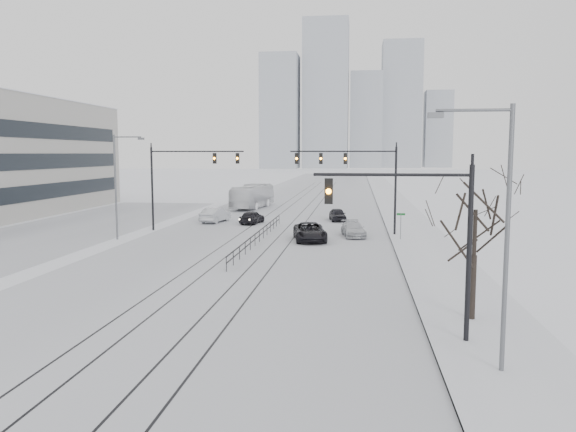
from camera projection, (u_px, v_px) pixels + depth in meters
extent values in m
plane|color=white|center=(93.00, 392.00, 17.50)|extent=(500.00, 500.00, 0.00)
cube|color=silver|center=(297.00, 208.00, 76.67)|extent=(22.00, 260.00, 0.02)
cube|color=silver|center=(398.00, 208.00, 75.02)|extent=(5.00, 260.00, 0.16)
cube|color=gray|center=(379.00, 208.00, 75.32)|extent=(0.10, 260.00, 0.12)
cube|color=silver|center=(65.00, 230.00, 54.46)|extent=(14.00, 60.00, 0.03)
cube|color=black|center=(251.00, 226.00, 57.26)|extent=(0.10, 180.00, 0.01)
cube|color=black|center=(265.00, 226.00, 57.09)|extent=(0.10, 180.00, 0.01)
cube|color=black|center=(288.00, 227.00, 56.80)|extent=(0.10, 180.00, 0.01)
cube|color=black|center=(302.00, 227.00, 56.63)|extent=(0.10, 180.00, 0.01)
cube|color=#989EA7|center=(280.00, 112.00, 274.53)|extent=(18.00, 18.00, 55.00)
cube|color=#989EA7|center=(326.00, 96.00, 278.79)|extent=(22.00, 22.00, 72.00)
cube|color=#989EA7|center=(366.00, 121.00, 285.57)|extent=(16.00, 16.00, 48.00)
cube|color=#989EA7|center=(401.00, 106.00, 290.37)|extent=(20.00, 20.00, 64.00)
cube|color=#989EA7|center=(438.00, 129.00, 297.15)|extent=(14.00, 14.00, 40.00)
cylinder|color=black|center=(469.00, 256.00, 21.51)|extent=(0.20, 0.20, 7.00)
cylinder|color=black|center=(391.00, 175.00, 21.53)|extent=(6.00, 0.12, 0.12)
cube|color=black|center=(329.00, 191.00, 21.90)|extent=(0.32, 0.24, 1.00)
sphere|color=orange|center=(329.00, 191.00, 21.76)|extent=(0.22, 0.22, 0.22)
cylinder|color=black|center=(395.00, 192.00, 50.17)|extent=(0.20, 0.20, 8.00)
cylinder|color=black|center=(343.00, 151.00, 50.35)|extent=(9.50, 0.12, 0.12)
cube|color=black|center=(297.00, 159.00, 50.93)|extent=(0.32, 0.24, 1.00)
sphere|color=orange|center=(297.00, 159.00, 50.79)|extent=(0.22, 0.22, 0.22)
cube|color=black|center=(321.00, 159.00, 50.66)|extent=(0.32, 0.24, 1.00)
sphere|color=orange|center=(321.00, 159.00, 50.52)|extent=(0.22, 0.22, 0.22)
cube|color=black|center=(345.00, 159.00, 50.39)|extent=(0.32, 0.24, 1.00)
sphere|color=orange|center=(345.00, 159.00, 50.25)|extent=(0.22, 0.22, 0.22)
cylinder|color=black|center=(152.00, 189.00, 53.96)|extent=(0.20, 0.20, 8.00)
cylinder|color=black|center=(197.00, 151.00, 53.01)|extent=(9.00, 0.12, 0.12)
cube|color=black|center=(238.00, 158.00, 52.61)|extent=(0.32, 0.24, 1.00)
sphere|color=orange|center=(237.00, 158.00, 52.47)|extent=(0.22, 0.22, 0.22)
cube|color=black|center=(215.00, 158.00, 52.88)|extent=(0.32, 0.24, 1.00)
sphere|color=orange|center=(214.00, 158.00, 52.74)|extent=(0.22, 0.22, 0.22)
cylinder|color=#595B60|center=(507.00, 243.00, 18.37)|extent=(0.16, 0.16, 9.00)
cylinder|color=#595B60|center=(474.00, 110.00, 18.04)|extent=(2.40, 0.10, 0.10)
cube|color=#595B60|center=(436.00, 115.00, 18.20)|extent=(0.50, 0.25, 0.18)
cylinder|color=#595B60|center=(116.00, 188.00, 48.11)|extent=(0.16, 0.16, 9.00)
cylinder|color=#595B60|center=(127.00, 137.00, 47.49)|extent=(2.40, 0.10, 0.10)
cube|color=#595B60|center=(141.00, 139.00, 47.36)|extent=(0.50, 0.25, 0.18)
cylinder|color=black|center=(473.00, 289.00, 24.59)|extent=(0.26, 0.26, 3.00)
cylinder|color=black|center=(475.00, 238.00, 24.34)|extent=(0.18, 0.18, 2.50)
cube|color=black|center=(259.00, 231.00, 46.98)|extent=(0.06, 24.00, 0.06)
cube|color=black|center=(259.00, 236.00, 47.02)|extent=(0.06, 24.00, 0.06)
cylinder|color=#595B60|center=(401.00, 227.00, 47.48)|extent=(0.06, 0.06, 2.40)
cube|color=#0C4C19|center=(401.00, 214.00, 47.36)|extent=(0.70, 0.04, 0.18)
imported|color=black|center=(252.00, 217.00, 59.22)|extent=(2.38, 4.33, 1.39)
imported|color=silver|center=(215.00, 215.00, 60.53)|extent=(2.50, 5.02, 1.58)
imported|color=black|center=(310.00, 232.00, 47.62)|extent=(3.49, 5.90, 1.54)
imported|color=#B8BBC1|center=(353.00, 229.00, 50.09)|extent=(2.55, 4.75, 1.31)
imported|color=black|center=(338.00, 215.00, 61.83)|extent=(2.25, 4.22, 1.37)
imported|color=silver|center=(253.00, 196.00, 76.10)|extent=(4.21, 11.70, 3.19)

